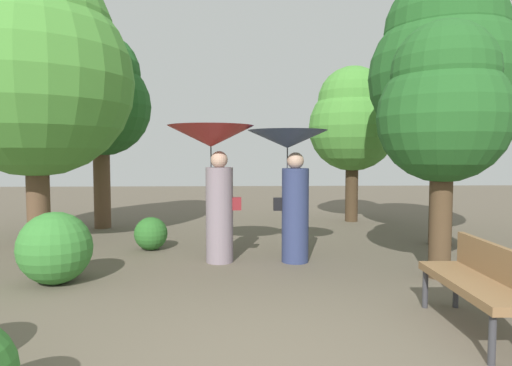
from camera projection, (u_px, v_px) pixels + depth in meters
person_left at (214, 161)px, 6.87m from camera, size 1.33×1.33×2.13m
person_right at (290, 168)px, 6.89m from camera, size 1.24×1.24×2.06m
park_bench at (481, 279)px, 4.19m from camera, size 0.52×1.51×0.83m
tree_near_left at (100, 96)px, 9.99m from camera, size 2.26×2.26×4.42m
tree_near_right at (353, 119)px, 11.03m from camera, size 2.18×2.18×3.86m
tree_mid_left at (34, 65)px, 8.07m from camera, size 3.55×3.55×5.28m
tree_mid_right at (444, 105)px, 5.93m from camera, size 1.75×1.75×3.46m
tree_far_back at (445, 63)px, 8.11m from camera, size 2.71×2.71×5.01m
bush_path_right at (151, 234)px, 7.82m from camera, size 0.58×0.58×0.58m
bush_behind_bench at (55, 248)px, 5.77m from camera, size 0.94×0.94×0.94m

